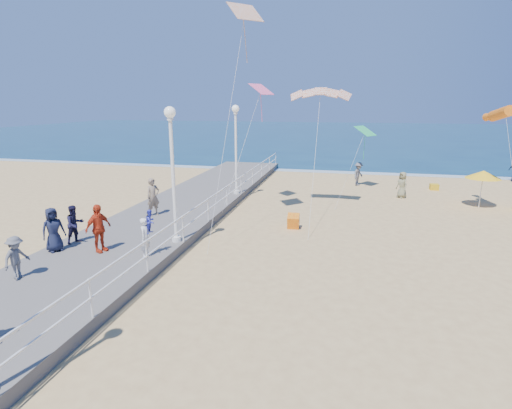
% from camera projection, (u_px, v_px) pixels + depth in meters
% --- Properties ---
extents(ground, '(160.00, 160.00, 0.00)m').
position_uv_depth(ground, '(308.00, 262.00, 15.11)').
color(ground, tan).
rests_on(ground, ground).
extents(ocean, '(160.00, 90.00, 0.05)m').
position_uv_depth(ocean, '(342.00, 134.00, 76.47)').
color(ocean, '#0C314A').
rests_on(ocean, ground).
extents(surf_line, '(160.00, 1.20, 0.04)m').
position_uv_depth(surf_line, '(332.00, 172.00, 34.45)').
color(surf_line, silver).
rests_on(surf_line, ground).
extents(boardwalk, '(5.00, 44.00, 0.40)m').
position_uv_depth(boardwalk, '(129.00, 242.00, 16.69)').
color(boardwalk, slate).
rests_on(boardwalk, ground).
extents(railing, '(0.05, 42.00, 0.55)m').
position_uv_depth(railing, '(183.00, 222.00, 15.89)').
color(railing, white).
rests_on(railing, boardwalk).
extents(lamp_post_mid, '(0.44, 0.44, 5.32)m').
position_uv_depth(lamp_post_mid, '(172.00, 161.00, 15.36)').
color(lamp_post_mid, white).
rests_on(lamp_post_mid, boardwalk).
extents(lamp_post_far, '(0.44, 0.44, 5.32)m').
position_uv_depth(lamp_post_far, '(236.00, 140.00, 23.86)').
color(lamp_post_far, white).
rests_on(lamp_post_far, boardwalk).
extents(woman_holding_toddler, '(0.35, 0.53, 1.44)m').
position_uv_depth(woman_holding_toddler, '(146.00, 237.00, 14.43)').
color(woman_holding_toddler, silver).
rests_on(woman_holding_toddler, boardwalk).
extents(toddler_held, '(0.33, 0.43, 0.87)m').
position_uv_depth(toddler_held, '(150.00, 221.00, 14.40)').
color(toddler_held, '#3339BF').
rests_on(toddler_held, boardwalk).
extents(spectator_2, '(0.58, 0.94, 1.41)m').
position_uv_depth(spectator_2, '(16.00, 258.00, 12.59)').
color(spectator_2, '#5B5B60').
rests_on(spectator_2, boardwalk).
extents(spectator_3, '(0.77, 1.16, 1.83)m').
position_uv_depth(spectator_3, '(98.00, 228.00, 14.82)').
color(spectator_3, red).
rests_on(spectator_3, boardwalk).
extents(spectator_4, '(0.89, 0.98, 1.68)m').
position_uv_depth(spectator_4, '(53.00, 230.00, 14.92)').
color(spectator_4, '#171C34').
rests_on(spectator_4, boardwalk).
extents(spectator_6, '(0.75, 0.82, 1.87)m').
position_uv_depth(spectator_6, '(153.00, 197.00, 19.67)').
color(spectator_6, '#826F5A').
rests_on(spectator_6, boardwalk).
extents(spectator_7, '(0.83, 0.92, 1.54)m').
position_uv_depth(spectator_7, '(75.00, 224.00, 15.81)').
color(spectator_7, '#181631').
rests_on(spectator_7, boardwalk).
extents(beach_walker_a, '(1.06, 1.27, 1.70)m').
position_uv_depth(beach_walker_a, '(358.00, 174.00, 28.79)').
color(beach_walker_a, slate).
rests_on(beach_walker_a, ground).
extents(beach_walker_c, '(0.91, 0.96, 1.65)m').
position_uv_depth(beach_walker_c, '(402.00, 185.00, 25.09)').
color(beach_walker_c, '#7E7B57').
rests_on(beach_walker_c, ground).
extents(box_kite, '(0.58, 0.73, 0.74)m').
position_uv_depth(box_kite, '(293.00, 222.00, 19.04)').
color(box_kite, '#F0420E').
rests_on(box_kite, ground).
extents(beach_umbrella, '(1.90, 1.90, 2.14)m').
position_uv_depth(beach_umbrella, '(483.00, 175.00, 22.49)').
color(beach_umbrella, white).
rests_on(beach_umbrella, ground).
extents(beach_chair_left, '(0.55, 0.55, 0.40)m').
position_uv_depth(beach_chair_left, '(434.00, 187.00, 27.51)').
color(beach_chair_left, gold).
rests_on(beach_chair_left, ground).
extents(kite_parafoil, '(3.24, 0.94, 0.65)m').
position_uv_depth(kite_parafoil, '(320.00, 91.00, 20.91)').
color(kite_parafoil, '#D04F18').
extents(kite_windsock, '(1.02, 2.75, 1.10)m').
position_uv_depth(kite_windsock, '(501.00, 114.00, 20.36)').
color(kite_windsock, orange).
extents(kite_diamond_pink, '(1.36, 1.43, 0.61)m').
position_uv_depth(kite_diamond_pink, '(261.00, 89.00, 21.75)').
color(kite_diamond_pink, '#FF5D93').
extents(kite_diamond_green, '(1.58, 1.63, 0.63)m').
position_uv_depth(kite_diamond_green, '(365.00, 131.00, 26.78)').
color(kite_diamond_green, '#28BA66').
extents(kite_diamond_redwhite, '(1.66, 1.66, 0.86)m').
position_uv_depth(kite_diamond_redwhite, '(245.00, 12.00, 17.18)').
color(kite_diamond_redwhite, '#C35317').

